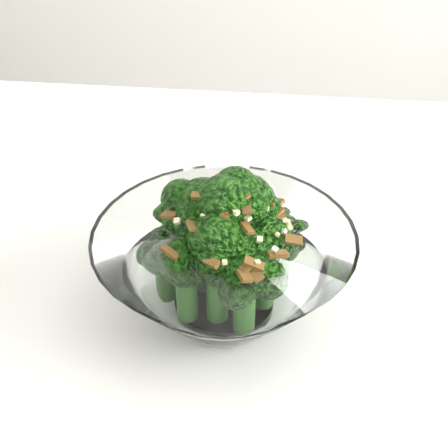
# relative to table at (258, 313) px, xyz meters

# --- Properties ---
(table) EXTENTS (1.28, 0.93, 0.75)m
(table) POSITION_rel_table_xyz_m (0.00, 0.00, 0.00)
(table) COLOR white
(table) RESTS_ON ground
(broccoli_dish) EXTENTS (0.22, 0.22, 0.14)m
(broccoli_dish) POSITION_rel_table_xyz_m (-0.02, -0.07, 0.12)
(broccoli_dish) COLOR white
(broccoli_dish) RESTS_ON table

